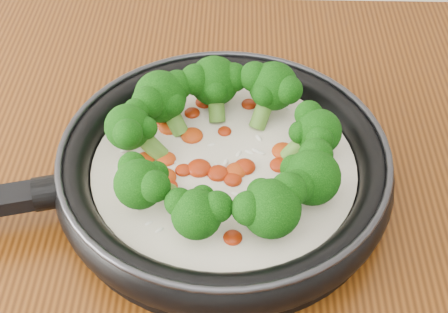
{
  "coord_description": "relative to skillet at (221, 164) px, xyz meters",
  "views": [
    {
      "loc": [
        0.0,
        0.6,
        1.44
      ],
      "look_at": [
        -0.01,
        1.09,
        0.95
      ],
      "focal_mm": 51.67,
      "sensor_mm": 36.0,
      "label": 1
    }
  ],
  "objects": [
    {
      "name": "skillet",
      "position": [
        0.0,
        0.0,
        0.0
      ],
      "size": [
        0.6,
        0.44,
        0.1
      ],
      "color": "black",
      "rests_on": "counter"
    }
  ]
}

